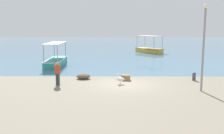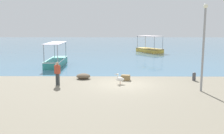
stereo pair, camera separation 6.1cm
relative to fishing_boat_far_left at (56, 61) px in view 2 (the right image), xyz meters
The scene contains 10 objects.
ground 11.57m from the fishing_boat_far_left, 51.80° to the right, with size 120.00×120.00×0.00m, color gray.
harbor_water 39.57m from the fishing_boat_far_left, 79.59° to the left, with size 110.00×90.00×0.00m, color teal.
fishing_boat_far_left is the anchor object (origin of this frame).
fishing_boat_far_right 19.72m from the fishing_boat_far_left, 51.38° to the left, with size 4.39×5.41×2.78m.
pelican 11.32m from the fishing_boat_far_left, 52.93° to the right, with size 0.81×0.33×0.80m.
lamp_post 16.60m from the fishing_boat_far_left, 42.43° to the right, with size 0.28×0.28×5.57m.
mooring_bollard 14.85m from the fishing_boat_far_left, 31.37° to the right, with size 0.28×0.28×0.67m.
fisherman_standing 9.73m from the fishing_boat_far_left, 76.19° to the right, with size 0.46×0.39×1.69m.
net_pile 8.15m from the fishing_boat_far_left, 61.50° to the right, with size 1.13×0.96×0.44m, color brown.
cargo_crate 10.59m from the fishing_boat_far_left, 46.41° to the right, with size 0.68×0.44×0.42m, color olive.
Camera 2 is at (-0.68, -17.94, 4.10)m, focal length 40.00 mm.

